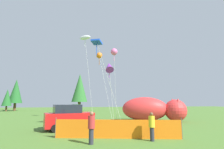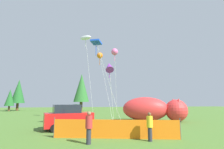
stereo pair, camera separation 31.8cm
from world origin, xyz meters
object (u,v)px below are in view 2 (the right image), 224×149
object	(u,v)px
inflatable_cat	(153,110)
kite_blue_box	(97,44)
spectator_in_red_shirt	(150,125)
kite_pink_octopus	(115,52)
kite_orange_flower	(100,56)
kite_purple_delta	(109,66)
kite_white_ghost	(86,38)
folding_chair	(172,125)
spectator_in_blue_shirt	(89,126)
parked_car	(68,117)

from	to	relation	value
inflatable_cat	kite_blue_box	size ratio (longest dim) A/B	0.96
spectator_in_red_shirt	kite_pink_octopus	xyz separation A→B (m)	(0.20, 12.24, 8.08)
kite_orange_flower	kite_blue_box	bearing A→B (deg)	-98.69
kite_purple_delta	kite_white_ghost	bearing A→B (deg)	120.49
kite_pink_octopus	kite_blue_box	size ratio (longest dim) A/B	1.17
kite_orange_flower	kite_white_ghost	bearing A→B (deg)	148.01
folding_chair	kite_pink_octopus	xyz separation A→B (m)	(-2.85, 9.28, 8.52)
kite_pink_octopus	spectator_in_blue_shirt	bearing A→B (deg)	-107.44
inflatable_cat	kite_white_ghost	world-z (taller)	kite_white_ghost
kite_purple_delta	spectator_in_blue_shirt	bearing A→B (deg)	-106.24
spectator_in_red_shirt	kite_orange_flower	distance (m)	14.37
folding_chair	spectator_in_blue_shirt	bearing A→B (deg)	-167.66
spectator_in_red_shirt	parked_car	bearing A→B (deg)	134.62
kite_pink_octopus	kite_purple_delta	xyz separation A→B (m)	(-1.27, -3.41, -2.73)
spectator_in_red_shirt	kite_orange_flower	bearing A→B (deg)	98.53
kite_pink_octopus	kite_white_ghost	distance (m)	4.61
parked_car	spectator_in_blue_shirt	bearing A→B (deg)	-88.09
kite_blue_box	kite_purple_delta	size ratio (longest dim) A/B	1.15
kite_blue_box	kite_purple_delta	xyz separation A→B (m)	(1.74, 3.16, -1.52)
kite_blue_box	folding_chair	bearing A→B (deg)	-24.76
parked_car	kite_blue_box	xyz separation A→B (m)	(2.36, 0.42, 6.78)
kite_pink_octopus	kite_orange_flower	xyz separation A→B (m)	(-2.02, -0.08, -0.65)
kite_pink_octopus	kite_white_ghost	xyz separation A→B (m)	(-3.94, 1.11, 2.13)
folding_chair	spectator_in_blue_shirt	world-z (taller)	spectator_in_blue_shirt
parked_car	kite_white_ghost	world-z (taller)	kite_white_ghost
kite_blue_box	kite_orange_flower	size ratio (longest dim) A/B	0.92
spectator_in_blue_shirt	parked_car	bearing A→B (deg)	105.72
folding_chair	kite_orange_flower	distance (m)	13.05
parked_car	kite_orange_flower	xyz separation A→B (m)	(3.36, 6.91, 7.35)
parked_car	kite_white_ghost	xyz separation A→B (m)	(1.44, 8.10, 10.12)
folding_chair	kite_pink_octopus	distance (m)	12.91
inflatable_cat	kite_purple_delta	xyz separation A→B (m)	(-5.58, -1.26, 4.95)
parked_car	kite_blue_box	bearing A→B (deg)	-3.77
kite_pink_octopus	kite_purple_delta	size ratio (longest dim) A/B	1.34
spectator_in_blue_shirt	folding_chair	bearing A→B (deg)	24.46
spectator_in_red_shirt	kite_purple_delta	world-z (taller)	kite_purple_delta
kite_white_ghost	spectator_in_blue_shirt	bearing A→B (deg)	-89.74
folding_chair	spectator_in_red_shirt	xyz separation A→B (m)	(-3.05, -2.96, 0.43)
kite_purple_delta	kite_blue_box	bearing A→B (deg)	-118.82
inflatable_cat	kite_white_ghost	bearing A→B (deg)	179.50
parked_car	kite_blue_box	distance (m)	7.19
spectator_in_blue_shirt	kite_purple_delta	world-z (taller)	kite_purple_delta
kite_pink_octopus	kite_orange_flower	world-z (taller)	kite_pink_octopus
kite_pink_octopus	kite_blue_box	xyz separation A→B (m)	(-3.02, -6.57, -1.21)
kite_purple_delta	inflatable_cat	bearing A→B (deg)	12.74
kite_blue_box	kite_pink_octopus	bearing A→B (deg)	65.34
inflatable_cat	spectator_in_blue_shirt	bearing A→B (deg)	-107.65
kite_white_ghost	kite_orange_flower	bearing A→B (deg)	-31.99
spectator_in_blue_shirt	kite_pink_octopus	bearing A→B (deg)	72.56
parked_car	kite_purple_delta	world-z (taller)	kite_purple_delta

